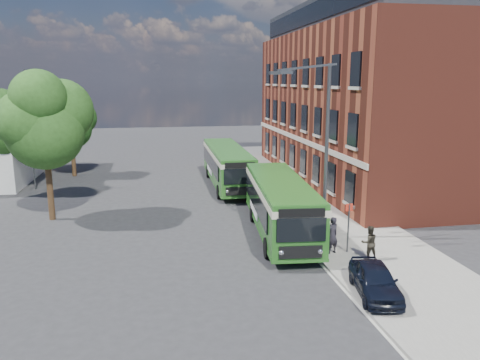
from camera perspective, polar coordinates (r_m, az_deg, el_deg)
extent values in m
plane|color=#2B2A2D|center=(25.69, -2.51, -6.54)|extent=(120.00, 120.00, 0.00)
cube|color=gray|center=(34.68, 7.24, -1.56)|extent=(6.00, 48.00, 0.15)
cube|color=beige|center=(33.93, 2.31, -1.90)|extent=(0.12, 48.00, 0.01)
cube|color=maroon|center=(40.07, 15.45, 8.52)|extent=(12.00, 26.00, 12.00)
cube|color=beige|center=(38.10, 6.98, 5.07)|extent=(0.12, 26.00, 0.35)
cube|color=black|center=(40.31, 16.04, 18.63)|extent=(10.80, 24.80, 2.20)
cube|color=black|center=(38.31, 8.29, 19.32)|extent=(0.08, 24.00, 1.40)
cylinder|color=#3C3E41|center=(38.47, -24.22, 5.51)|extent=(0.10, 0.10, 9.00)
cube|color=red|center=(38.19, -24.09, 11.67)|extent=(0.90, 0.02, 0.60)
cylinder|color=#3C3E41|center=(25.00, 10.10, -6.89)|extent=(0.44, 0.44, 0.30)
cylinder|color=#3C3E41|center=(23.96, 10.48, 3.00)|extent=(0.18, 0.18, 9.00)
cube|color=#3C3E41|center=(22.70, 8.45, 13.47)|extent=(2.58, 0.46, 0.37)
cube|color=#3C3E41|center=(23.84, 7.51, 13.43)|extent=(2.58, 0.46, 0.37)
cube|color=#3C3E41|center=(21.87, 5.68, 12.94)|extent=(0.55, 0.22, 0.16)
cube|color=#3C3E41|center=(23.96, 4.25, 12.89)|extent=(0.55, 0.22, 0.16)
cylinder|color=#3C3E41|center=(22.87, 13.04, -5.93)|extent=(0.08, 0.08, 2.50)
cube|color=red|center=(22.56, 13.18, -3.27)|extent=(0.35, 0.04, 0.35)
cube|color=#26611F|center=(25.19, 4.89, -2.74)|extent=(3.39, 10.63, 2.45)
cube|color=#26611F|center=(25.54, 4.84, -5.50)|extent=(3.44, 10.67, 0.14)
cube|color=black|center=(25.26, 1.91, -2.36)|extent=(0.83, 8.62, 1.10)
cube|color=black|center=(25.69, 7.59, -2.22)|extent=(0.83, 8.62, 1.10)
cube|color=beige|center=(24.99, 4.92, -0.91)|extent=(3.46, 10.69, 0.32)
cube|color=#26611F|center=(24.91, 4.94, -0.10)|extent=(3.28, 10.52, 0.12)
cube|color=black|center=(20.20, 7.49, -6.05)|extent=(2.15, 0.27, 1.05)
cube|color=black|center=(19.97, 7.55, -4.01)|extent=(2.00, 0.25, 0.38)
cube|color=black|center=(20.52, 7.42, -8.71)|extent=(1.90, 0.24, 0.55)
sphere|color=silver|center=(20.38, 5.04, -8.81)|extent=(0.26, 0.26, 0.26)
sphere|color=silver|center=(20.74, 9.73, -8.57)|extent=(0.26, 0.26, 0.26)
cube|color=black|center=(30.18, 3.17, 0.22)|extent=(2.00, 0.25, 0.90)
cube|color=white|center=(26.12, 1.69, -3.58)|extent=(0.32, 3.19, 0.45)
cylinder|color=black|center=(22.17, 3.37, -8.27)|extent=(0.37, 1.02, 1.00)
cylinder|color=black|center=(22.62, 9.30, -7.99)|extent=(0.37, 1.02, 1.00)
cylinder|color=black|center=(27.67, 1.58, -4.07)|extent=(0.37, 1.02, 1.00)
cylinder|color=black|center=(28.04, 6.34, -3.93)|extent=(0.37, 1.02, 1.00)
cube|color=#2B6522|center=(36.88, -1.60, 2.05)|extent=(2.60, 12.11, 2.45)
cube|color=#2B6522|center=(37.12, -1.58, 0.12)|extent=(2.64, 12.15, 0.14)
cube|color=black|center=(37.00, -3.63, 2.26)|extent=(0.17, 10.29, 1.10)
cube|color=black|center=(37.35, 0.28, 2.38)|extent=(0.17, 10.29, 1.10)
cube|color=beige|center=(36.74, -1.60, 3.32)|extent=(2.66, 12.17, 0.32)
cube|color=#2B6522|center=(36.69, -1.61, 3.88)|extent=(2.50, 12.01, 0.12)
cube|color=black|center=(30.95, -0.02, 0.44)|extent=(2.15, 0.10, 1.05)
cube|color=black|center=(30.80, -0.01, 1.80)|extent=(2.00, 0.10, 0.38)
cube|color=black|center=(31.16, -0.01, -1.37)|extent=(1.90, 0.10, 0.55)
sphere|color=silver|center=(31.05, -1.57, -1.42)|extent=(0.26, 0.26, 0.26)
sphere|color=silver|center=(31.32, 1.51, -1.30)|extent=(0.26, 0.26, 0.26)
cube|color=black|center=(42.79, -2.74, 3.75)|extent=(2.00, 0.10, 0.90)
cube|color=white|center=(37.81, -3.74, 1.32)|extent=(0.07, 3.20, 0.45)
cylinder|color=black|center=(32.87, -2.56, -1.47)|extent=(0.29, 1.00, 1.00)
cylinder|color=black|center=(33.23, 1.45, -1.31)|extent=(0.29, 1.00, 1.00)
cylinder|color=black|center=(40.14, -3.89, 1.01)|extent=(0.29, 1.00, 1.00)
cylinder|color=black|center=(40.44, -0.59, 1.11)|extent=(0.29, 1.00, 1.00)
imported|color=black|center=(18.89, 16.13, -11.60)|extent=(2.08, 3.82, 1.23)
imported|color=black|center=(22.61, 11.17, -6.62)|extent=(0.75, 0.62, 1.78)
imported|color=black|center=(22.33, 15.47, -7.35)|extent=(0.78, 0.61, 1.57)
cylinder|color=#3A2815|center=(29.92, -22.16, -1.01)|extent=(0.36, 0.36, 3.76)
sphere|color=#264D1A|center=(29.39, -22.69, 5.50)|extent=(4.45, 4.45, 4.45)
sphere|color=#264D1A|center=(29.79, -20.97, 7.87)|extent=(3.76, 3.76, 3.76)
sphere|color=#264D1A|center=(28.92, -24.55, 6.62)|extent=(3.42, 3.42, 3.42)
sphere|color=#264D1A|center=(28.42, -23.38, 9.24)|extent=(3.08, 3.08, 3.08)
cylinder|color=#3A2815|center=(38.82, -26.19, 1.10)|extent=(0.36, 0.36, 3.27)
sphere|color=#1C3D14|center=(38.43, -26.60, 5.45)|extent=(3.86, 3.86, 3.86)
sphere|color=#1C3D14|center=(38.72, -25.43, 7.03)|extent=(3.27, 3.27, 3.27)
sphere|color=#1C3D14|center=(37.59, -27.16, 7.89)|extent=(2.67, 2.67, 2.67)
cylinder|color=#3A2815|center=(43.00, -19.65, 2.38)|extent=(0.36, 0.36, 2.94)
sphere|color=#193E12|center=(42.67, -19.90, 5.93)|extent=(3.48, 3.48, 3.48)
sphere|color=#193E12|center=(43.01, -18.99, 7.20)|extent=(2.94, 2.94, 2.94)
sphere|color=#193E12|center=(42.27, -20.87, 6.53)|extent=(2.68, 2.68, 2.68)
sphere|color=#193E12|center=(41.89, -20.20, 7.92)|extent=(2.41, 2.41, 2.41)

